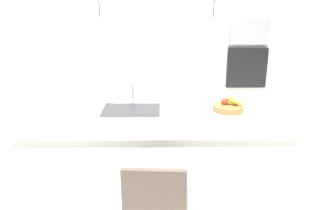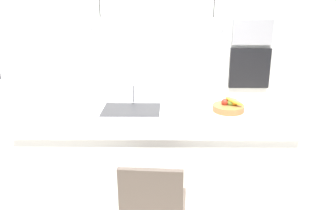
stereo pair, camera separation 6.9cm
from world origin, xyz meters
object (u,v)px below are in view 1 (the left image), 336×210
oven (247,68)px  microwave (249,32)px  chair_near (156,205)px  fruit_bowl (229,106)px

oven → microwave: bearing=0.0°
chair_near → fruit_bowl: bearing=54.6°
oven → chair_near: size_ratio=0.65×
chair_near → oven: bearing=64.5°
fruit_bowl → oven: size_ratio=0.54×
fruit_bowl → chair_near: (-0.69, -0.96, -0.44)m
oven → fruit_bowl: bearing=-108.6°
microwave → chair_near: size_ratio=0.63×
microwave → chair_near: bearing=-115.5°
microwave → chair_near: 3.00m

